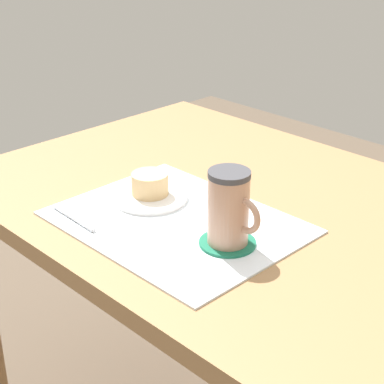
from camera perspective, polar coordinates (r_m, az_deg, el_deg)
name	(u,v)px	position (r m, az deg, el deg)	size (l,w,h in m)	color
dining_table	(245,241)	(1.29, 4.74, -4.36)	(1.15, 0.77, 0.71)	#997047
placemat	(177,222)	(1.18, -1.38, -2.69)	(0.43, 0.34, 0.00)	white
pastry_plate	(150,197)	(1.26, -3.73, -0.41)	(0.15, 0.15, 0.01)	white
pastry	(150,184)	(1.25, -3.76, 0.73)	(0.07, 0.07, 0.04)	#E5BC7F
coffee_coaster	(227,243)	(1.11, 3.17, -4.53)	(0.10, 0.10, 0.01)	#196B4C
coffee_mug	(229,208)	(1.07, 3.35, -1.41)	(0.10, 0.07, 0.13)	tan
teaspoon	(74,218)	(1.20, -10.47, -2.26)	(0.01, 0.01, 0.13)	silver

